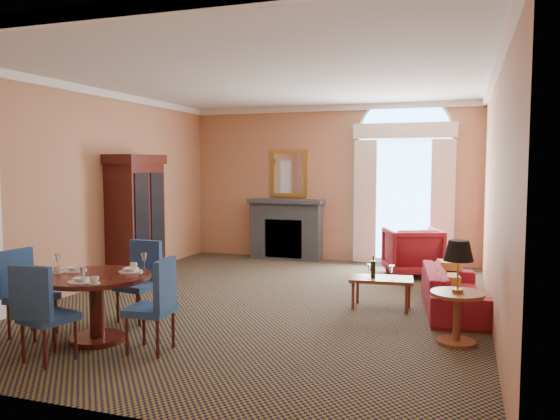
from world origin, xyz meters
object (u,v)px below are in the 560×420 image
(sofa, at_px, (454,290))
(armchair, at_px, (412,252))
(armoire, at_px, (136,220))
(coffee_table, at_px, (381,280))
(side_table, at_px, (458,280))
(dining_table, at_px, (96,293))

(sofa, bearing_deg, armchair, 11.48)
(armoire, bearing_deg, coffee_table, -7.95)
(side_table, bearing_deg, sofa, 92.03)
(armoire, height_order, armchair, armoire)
(dining_table, relative_size, armchair, 1.27)
(armchair, height_order, coffee_table, armchair)
(side_table, bearing_deg, armoire, 161.13)
(dining_table, bearing_deg, sofa, 34.81)
(dining_table, height_order, side_table, side_table)
(armoire, xyz_separation_m, armchair, (4.51, 1.85, -0.61))
(dining_table, relative_size, side_table, 1.06)
(armoire, distance_m, side_table, 5.63)
(coffee_table, bearing_deg, armchair, 79.26)
(dining_table, bearing_deg, armoire, 116.17)
(dining_table, bearing_deg, side_table, 17.65)
(coffee_table, height_order, side_table, side_table)
(coffee_table, distance_m, side_table, 1.62)
(sofa, relative_size, side_table, 1.72)
(dining_table, height_order, sofa, dining_table)
(armchair, distance_m, coffee_table, 2.46)
(armoire, relative_size, dining_table, 1.79)
(dining_table, distance_m, armchair, 5.74)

